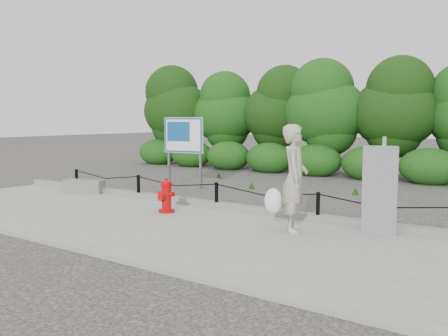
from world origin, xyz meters
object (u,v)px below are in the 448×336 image
fire_hydrant (166,196)px  pedestrian (293,180)px  utility_cabinet (379,190)px  advertising_sign (183,138)px  concrete_block (84,186)px

fire_hydrant → pedestrian: pedestrian is taller
utility_cabinet → advertising_sign: 7.38m
concrete_block → advertising_sign: bearing=64.6°
pedestrian → concrete_block: size_ratio=1.74×
pedestrian → advertising_sign: size_ratio=0.90×
utility_cabinet → fire_hydrant: bearing=171.0°
pedestrian → utility_cabinet: pedestrian is taller
fire_hydrant → pedestrian: size_ratio=0.39×
advertising_sign → utility_cabinet: bearing=-29.8°
pedestrian → utility_cabinet: size_ratio=1.13×
concrete_block → pedestrian: bearing=-6.3°
fire_hydrant → concrete_block: size_ratio=0.68×
concrete_block → advertising_sign: 3.30m
utility_cabinet → concrete_block: bearing=161.2°
fire_hydrant → advertising_sign: 4.39m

